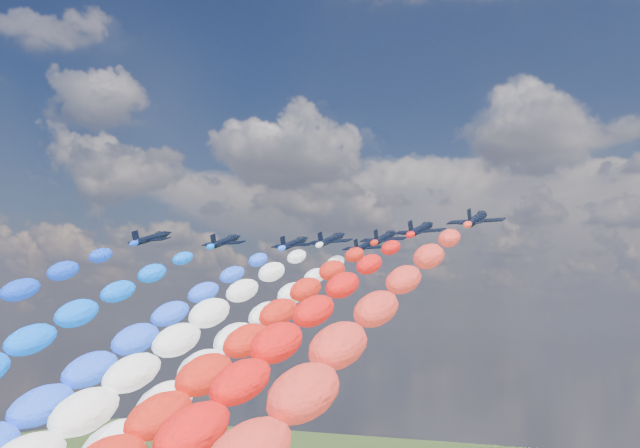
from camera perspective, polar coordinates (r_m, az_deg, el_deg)
The scene contains 13 objects.
jet_0 at distance 141.48m, azimuth -12.05°, elevation -1.00°, with size 8.03×10.76×2.37m, color black, non-canonical shape.
jet_1 at distance 144.84m, azimuth -6.85°, elevation -1.25°, with size 8.03×10.76×2.37m, color black, non-canonical shape.
jet_2 at distance 147.23m, azimuth -1.90°, elevation -1.40°, with size 8.03×10.76×2.37m, color black, non-canonical shape.
trail_2 at distance 102.99m, azimuth -17.85°, elevation -12.80°, with size 6.69×108.20×55.27m, color #2352FF, non-canonical shape.
jet_3 at distance 140.70m, azimuth 0.79°, elevation -1.13°, with size 8.03×10.76×2.37m, color black, non-canonical shape.
trail_3 at distance 94.90m, azimuth -15.04°, elevation -13.40°, with size 6.69×108.20×55.27m, color white, non-canonical shape.
jet_4 at distance 152.33m, azimuth 3.22°, elevation -1.59°, with size 8.03×10.76×2.37m, color black, non-canonical shape.
trail_4 at distance 104.66m, azimuth -9.80°, elevation -12.94°, with size 6.69×108.20×55.27m, color white, non-canonical shape.
jet_5 at distance 137.66m, azimuth 4.66°, elevation -0.97°, with size 8.03×10.76×2.37m, color black, non-canonical shape.
trail_5 at distance 89.56m, azimuth -9.75°, elevation -13.92°, with size 6.69×108.20×55.27m, color red, non-canonical shape.
jet_6 at distance 126.56m, azimuth 7.24°, elevation -0.38°, with size 8.03×10.76×2.37m, color black, non-canonical shape.
trail_6 at distance 77.35m, azimuth -7.66°, elevation -15.03°, with size 6.69×108.20×55.27m, color red, non-canonical shape.
jet_7 at distance 115.37m, azimuth 11.21°, elevation 0.37°, with size 8.03×10.76×2.37m, color black, non-canonical shape.
Camera 1 is at (62.84, -114.01, 76.44)m, focal length 44.52 mm.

